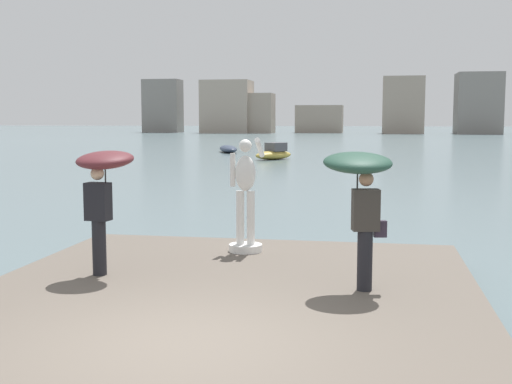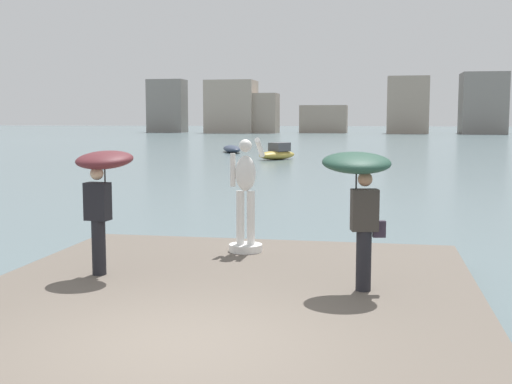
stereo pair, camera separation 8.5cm
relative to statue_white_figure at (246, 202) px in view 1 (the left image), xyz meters
The scene contains 8 objects.
ground_plane 34.95m from the statue_white_figure, 89.61° to the left, with size 400.00×400.00×0.00m, color slate.
pier 3.59m from the statue_white_figure, 86.02° to the right, with size 7.38×9.36×0.40m, color #60564C.
statue_white_figure is the anchor object (origin of this frame).
onlooker_left 2.96m from the statue_white_figure, 129.75° to the right, with size 1.02×1.04×2.02m.
onlooker_right 3.33m from the statue_white_figure, 48.77° to the right, with size 1.17×1.19×2.05m.
boat_near 43.78m from the statue_white_figure, 102.97° to the left, with size 3.01×5.13×0.61m.
boat_mid 34.20m from the statue_white_figure, 97.69° to the left, with size 3.02×3.46×1.18m.
distant_skyline 117.12m from the statue_white_figure, 86.87° to the left, with size 93.86×13.63×13.65m.
Camera 1 is at (2.11, -6.91, 2.89)m, focal length 46.36 mm.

